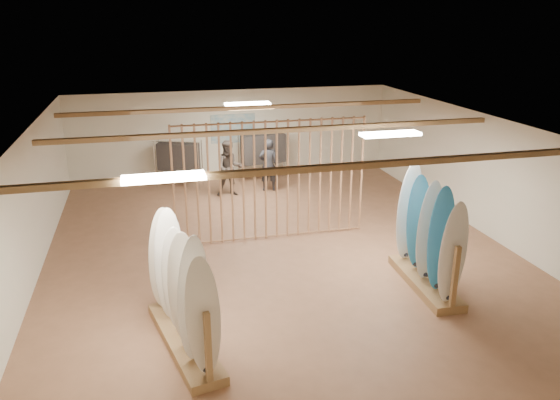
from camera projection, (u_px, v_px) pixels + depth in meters
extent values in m
plane|color=#976749|center=(280.00, 251.00, 12.11)|extent=(12.00, 12.00, 0.00)
plane|color=gray|center=(280.00, 126.00, 11.21)|extent=(12.00, 12.00, 0.00)
plane|color=silver|center=(233.00, 135.00, 17.16)|extent=(12.00, 0.00, 12.00)
plane|color=silver|center=(411.00, 349.00, 6.15)|extent=(12.00, 0.00, 12.00)
plane|color=silver|center=(29.00, 211.00, 10.49)|extent=(0.00, 12.00, 12.00)
plane|color=silver|center=(486.00, 175.00, 12.82)|extent=(0.00, 12.00, 12.00)
cube|color=#9C7547|center=(280.00, 130.00, 11.23)|extent=(9.50, 6.12, 0.10)
cube|color=white|center=(280.00, 129.00, 11.23)|extent=(1.20, 0.35, 0.06)
cylinder|color=#AD7C54|center=(173.00, 188.00, 11.88)|extent=(0.05, 0.05, 2.78)
cylinder|color=#AD7C54|center=(185.00, 187.00, 11.94)|extent=(0.05, 0.05, 2.78)
cylinder|color=#AD7C54|center=(197.00, 186.00, 12.00)|extent=(0.05, 0.05, 2.78)
cylinder|color=#AD7C54|center=(209.00, 185.00, 12.06)|extent=(0.05, 0.05, 2.78)
cylinder|color=#AD7C54|center=(220.00, 184.00, 12.12)|extent=(0.05, 0.05, 2.78)
cylinder|color=#AD7C54|center=(232.00, 184.00, 12.18)|extent=(0.05, 0.05, 2.78)
cylinder|color=#AD7C54|center=(243.00, 183.00, 12.24)|extent=(0.05, 0.05, 2.78)
cylinder|color=#AD7C54|center=(255.00, 182.00, 12.30)|extent=(0.05, 0.05, 2.78)
cylinder|color=#AD7C54|center=(266.00, 181.00, 12.36)|extent=(0.05, 0.05, 2.78)
cylinder|color=#AD7C54|center=(277.00, 180.00, 12.42)|extent=(0.05, 0.05, 2.78)
cylinder|color=#AD7C54|center=(288.00, 180.00, 12.48)|extent=(0.05, 0.05, 2.78)
cylinder|color=#AD7C54|center=(299.00, 179.00, 12.54)|extent=(0.05, 0.05, 2.78)
cylinder|color=#AD7C54|center=(309.00, 178.00, 12.60)|extent=(0.05, 0.05, 2.78)
cylinder|color=#AD7C54|center=(320.00, 177.00, 12.66)|extent=(0.05, 0.05, 2.78)
cylinder|color=#AD7C54|center=(331.00, 176.00, 12.72)|extent=(0.05, 0.05, 2.78)
cylinder|color=#AD7C54|center=(341.00, 176.00, 12.78)|extent=(0.05, 0.05, 2.78)
cylinder|color=#AD7C54|center=(351.00, 175.00, 12.84)|extent=(0.05, 0.05, 2.78)
cylinder|color=#AD7C54|center=(362.00, 174.00, 12.90)|extent=(0.05, 0.05, 2.78)
cube|color=teal|center=(233.00, 129.00, 17.08)|extent=(1.40, 0.03, 0.90)
cube|color=#9C7547|center=(185.00, 341.00, 8.64)|extent=(1.07, 2.58, 0.15)
cylinder|color=black|center=(181.00, 288.00, 8.34)|extent=(0.52, 2.42, 0.01)
ellipsoid|color=silver|center=(203.00, 316.00, 7.41)|extent=(0.49, 0.16, 1.88)
ellipsoid|color=white|center=(194.00, 302.00, 7.77)|extent=(0.49, 0.16, 1.88)
ellipsoid|color=silver|center=(185.00, 289.00, 8.13)|extent=(0.49, 0.16, 1.88)
ellipsoid|color=white|center=(177.00, 278.00, 8.49)|extent=(0.49, 0.16, 1.88)
ellipsoid|color=white|center=(170.00, 267.00, 8.85)|extent=(0.49, 0.16, 1.88)
ellipsoid|color=silver|center=(163.00, 257.00, 9.21)|extent=(0.49, 0.16, 1.88)
cube|color=#9C7547|center=(424.00, 282.00, 10.54)|extent=(0.72, 2.28, 0.16)
cylinder|color=black|center=(429.00, 234.00, 10.22)|extent=(0.14, 2.20, 0.01)
ellipsoid|color=white|center=(453.00, 250.00, 9.34)|extent=(0.52, 0.09, 1.98)
ellipsoid|color=#2D8CD1|center=(441.00, 240.00, 9.77)|extent=(0.52, 0.09, 1.98)
ellipsoid|color=silver|center=(429.00, 230.00, 10.20)|extent=(0.52, 0.09, 1.98)
ellipsoid|color=#2D8CD1|center=(419.00, 222.00, 10.63)|extent=(0.52, 0.09, 1.98)
ellipsoid|color=white|center=(409.00, 214.00, 11.06)|extent=(0.52, 0.09, 1.98)
cylinder|color=silver|center=(177.00, 142.00, 16.20)|extent=(1.25, 0.54, 0.03)
cube|color=black|center=(178.00, 157.00, 16.35)|extent=(1.28, 0.79, 0.82)
cylinder|color=silver|center=(179.00, 164.00, 16.42)|extent=(0.03, 0.03, 1.44)
cylinder|color=silver|center=(263.00, 133.00, 16.76)|extent=(1.47, 0.25, 0.03)
cube|color=black|center=(263.00, 149.00, 16.93)|extent=(1.42, 0.57, 0.90)
cylinder|color=silver|center=(263.00, 156.00, 17.00)|extent=(0.03, 0.03, 1.59)
imported|color=#26282E|center=(268.00, 161.00, 16.04)|extent=(0.71, 0.54, 1.77)
imported|color=#3C342E|center=(229.00, 165.00, 15.56)|extent=(0.92, 0.73, 1.84)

